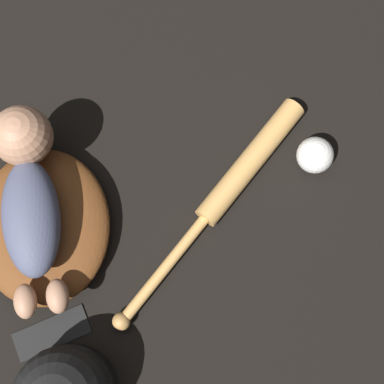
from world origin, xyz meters
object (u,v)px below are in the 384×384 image
baseball_bat (234,182)px  baseball (315,155)px  baby_figure (28,189)px  baseball_glove (33,227)px

baseball_bat → baseball: size_ratio=7.16×
baby_figure → baseball_glove: bearing=139.5°
baseball_glove → baseball: same height
baby_figure → baseball_bat: baby_figure is taller
baby_figure → baseball_bat: bearing=-111.9°
baseball_glove → baseball_bat: 0.42m
baseball_bat → baseball: bearing=-99.5°
baseball_glove → baseball_bat: (-0.10, -0.40, -0.01)m
baseball_bat → baseball: 0.18m
baseball_glove → baseball_bat: baseball_glove is taller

